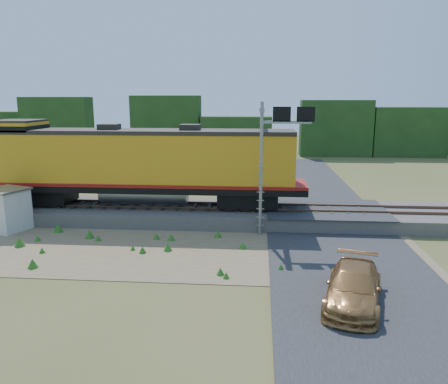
# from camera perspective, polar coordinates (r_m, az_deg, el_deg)

# --- Properties ---
(ground) EXTENTS (140.00, 140.00, 0.00)m
(ground) POSITION_cam_1_polar(r_m,az_deg,el_deg) (21.07, -3.83, -8.05)
(ground) COLOR #475123
(ground) RESTS_ON ground
(ballast) EXTENTS (70.00, 5.00, 0.80)m
(ballast) POSITION_cam_1_polar(r_m,az_deg,el_deg) (26.63, -1.94, -2.83)
(ballast) COLOR slate
(ballast) RESTS_ON ground
(rails) EXTENTS (70.00, 1.54, 0.16)m
(rails) POSITION_cam_1_polar(r_m,az_deg,el_deg) (26.51, -1.95, -1.83)
(rails) COLOR brown
(rails) RESTS_ON ballast
(dirt_shoulder) EXTENTS (26.00, 8.00, 0.03)m
(dirt_shoulder) POSITION_cam_1_polar(r_m,az_deg,el_deg) (21.90, -8.86, -7.34)
(dirt_shoulder) COLOR #8C7754
(dirt_shoulder) RESTS_ON ground
(road) EXTENTS (7.00, 66.00, 0.86)m
(road) POSITION_cam_1_polar(r_m,az_deg,el_deg) (21.89, 15.07, -7.43)
(road) COLOR #38383A
(road) RESTS_ON ground
(tree_line_north) EXTENTS (130.00, 3.00, 6.50)m
(tree_line_north) POSITION_cam_1_polar(r_m,az_deg,el_deg) (57.79, 1.74, 7.88)
(tree_line_north) COLOR #1E3D16
(tree_line_north) RESTS_ON ground
(weed_clumps) EXTENTS (15.00, 6.20, 0.56)m
(weed_clumps) POSITION_cam_1_polar(r_m,az_deg,el_deg) (21.94, -12.95, -7.51)
(weed_clumps) COLOR #306A1E
(weed_clumps) RESTS_ON ground
(locomotive) EXTENTS (19.56, 2.98, 5.05)m
(locomotive) POSITION_cam_1_polar(r_m,az_deg,el_deg) (26.86, -11.16, 3.72)
(locomotive) COLOR black
(locomotive) RESTS_ON rails
(shed) EXTENTS (2.56, 2.56, 2.39)m
(shed) POSITION_cam_1_polar(r_m,az_deg,el_deg) (27.13, -26.46, -2.07)
(shed) COLOR silver
(shed) RESTS_ON ground
(signal_gantry) EXTENTS (2.81, 6.20, 7.08)m
(signal_gantry) POSITION_cam_1_polar(r_m,az_deg,el_deg) (24.98, 5.76, 7.58)
(signal_gantry) COLOR gray
(signal_gantry) RESTS_ON ground
(car) EXTENTS (2.96, 4.87, 1.32)m
(car) POSITION_cam_1_polar(r_m,az_deg,el_deg) (16.59, 16.56, -11.80)
(car) COLOR #AB763F
(car) RESTS_ON ground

